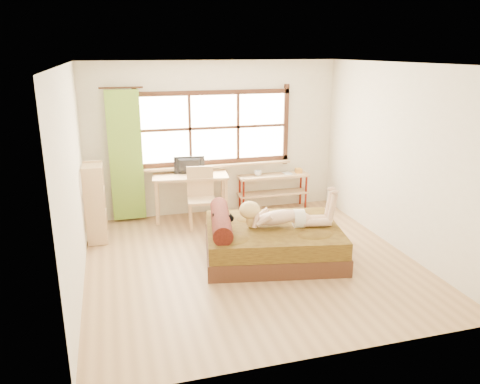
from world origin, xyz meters
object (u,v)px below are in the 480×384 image
object	(u,v)px
kitten	(222,221)
desk	(190,181)
woman	(285,207)
bookshelf	(95,203)
pipe_shelf	(274,184)
bed	(269,240)
chair	(201,194)

from	to	relation	value
kitten	desk	bearing A→B (deg)	104.78
woman	bookshelf	size ratio (longest dim) A/B	1.10
desk	bookshelf	xyz separation A→B (m)	(-1.58, -0.56, -0.08)
woman	pipe_shelf	distance (m)	2.16
desk	pipe_shelf	size ratio (longest dim) A/B	1.01
bed	pipe_shelf	bearing A→B (deg)	79.48
kitten	chair	bearing A→B (deg)	101.34
kitten	bookshelf	distance (m)	2.11
kitten	desk	world-z (taller)	desk
desk	woman	bearing A→B (deg)	-55.80
woman	chair	world-z (taller)	woman
woman	pipe_shelf	world-z (taller)	woman
bed	desk	size ratio (longest dim) A/B	1.60
bookshelf	chair	bearing A→B (deg)	7.50
bookshelf	pipe_shelf	bearing A→B (deg)	12.91
woman	pipe_shelf	bearing A→B (deg)	84.95
pipe_shelf	desk	bearing A→B (deg)	-174.79
desk	pipe_shelf	world-z (taller)	desk
desk	chair	xyz separation A→B (m)	(0.11, -0.36, -0.14)
desk	chair	world-z (taller)	chair
woman	bookshelf	bearing A→B (deg)	162.56
bed	desk	distance (m)	2.09
desk	pipe_shelf	bearing A→B (deg)	11.36
chair	woman	bearing A→B (deg)	-53.74
desk	bookshelf	world-z (taller)	bookshelf
bed	chair	xyz separation A→B (m)	(-0.69, 1.52, 0.30)
kitten	pipe_shelf	xyz separation A→B (m)	(1.45, 1.91, -0.10)
chair	pipe_shelf	bearing A→B (deg)	25.09
kitten	desk	size ratio (longest dim) A/B	0.21
bed	bookshelf	bearing A→B (deg)	161.70
bed	kitten	xyz separation A→B (m)	(-0.67, 0.09, 0.33)
bed	kitten	distance (m)	0.76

